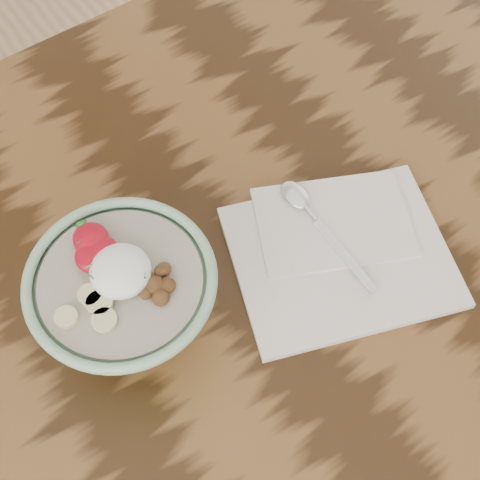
{
  "coord_description": "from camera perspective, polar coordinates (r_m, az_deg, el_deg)",
  "views": [
    {
      "loc": [
        -20.37,
        -35.22,
        147.84
      ],
      "look_at": [
        -0.26,
        -6.52,
        86.95
      ],
      "focal_mm": 50.0,
      "sensor_mm": 36.0,
      "label": 1
    }
  ],
  "objects": [
    {
      "name": "napkin",
      "position": [
        0.84,
        8.45,
        -0.77
      ],
      "size": [
        31.72,
        28.7,
        1.61
      ],
      "rotation": [
        0.0,
        0.0,
        -0.35
      ],
      "color": "silver",
      "rests_on": "table"
    },
    {
      "name": "table",
      "position": [
        0.92,
        -2.21,
        -3.65
      ],
      "size": [
        160.0,
        90.0,
        75.0
      ],
      "color": "black",
      "rests_on": "ground"
    },
    {
      "name": "breakfast_bowl",
      "position": [
        0.74,
        -9.75,
        -4.75
      ],
      "size": [
        20.3,
        20.3,
        13.92
      ],
      "rotation": [
        0.0,
        0.0,
        -0.29
      ],
      "color": "#87B690",
      "rests_on": "table"
    },
    {
      "name": "spoon",
      "position": [
        0.84,
        5.74,
        2.62
      ],
      "size": [
        3.27,
        18.52,
        0.97
      ],
      "rotation": [
        0.0,
        0.0,
        -0.04
      ],
      "color": "silver",
      "rests_on": "napkin"
    }
  ]
}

